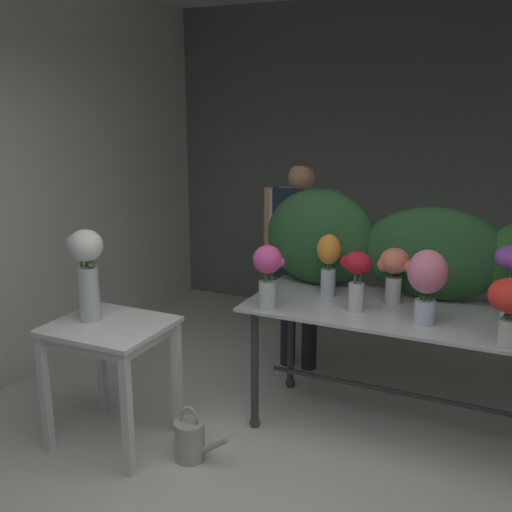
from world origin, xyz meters
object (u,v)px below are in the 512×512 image
at_px(vase_rosy_ranunculus, 427,279).
at_px(vase_coral_anemones, 394,270).
at_px(display_table_glass, 414,332).
at_px(vase_crimson_freesia, 357,275).
at_px(side_table_white, 110,341).
at_px(vase_fuchsia_roses, 268,271).
at_px(florist, 300,244).
at_px(watering_can, 190,440).
at_px(vase_white_roses_tall, 86,269).
at_px(vase_sunset_lilies, 329,261).

bearing_deg(vase_rosy_ranunculus, vase_coral_anemones, 130.38).
height_order(display_table_glass, vase_crimson_freesia, vase_crimson_freesia).
bearing_deg(side_table_white, vase_fuchsia_roses, 32.59).
bearing_deg(florist, display_table_glass, -33.87).
distance_m(display_table_glass, vase_rosy_ranunculus, 0.44).
xyz_separation_m(florist, watering_can, (-0.11, -1.48, -0.88)).
relative_size(vase_white_roses_tall, watering_can, 1.59).
xyz_separation_m(florist, vase_crimson_freesia, (0.67, -0.80, 0.05)).
distance_m(side_table_white, vase_coral_anemones, 1.80).
bearing_deg(vase_coral_anemones, vase_sunset_lilies, -175.42).
bearing_deg(vase_crimson_freesia, vase_sunset_lilies, 139.48).
bearing_deg(vase_fuchsia_roses, vase_coral_anemones, 32.38).
relative_size(vase_coral_anemones, vase_white_roses_tall, 0.63).
relative_size(side_table_white, vase_sunset_lilies, 1.90).
height_order(florist, vase_fuchsia_roses, florist).
distance_m(display_table_glass, side_table_white, 1.84).
height_order(florist, vase_crimson_freesia, florist).
xyz_separation_m(display_table_glass, watering_can, (-1.11, -0.81, -0.58)).
height_order(vase_rosy_ranunculus, watering_can, vase_rosy_ranunculus).
height_order(side_table_white, vase_white_roses_tall, vase_white_roses_tall).
height_order(display_table_glass, vase_coral_anemones, vase_coral_anemones).
bearing_deg(vase_fuchsia_roses, watering_can, -119.31).
height_order(vase_sunset_lilies, vase_white_roses_tall, vase_white_roses_tall).
distance_m(display_table_glass, vase_white_roses_tall, 2.01).
xyz_separation_m(display_table_glass, vase_sunset_lilies, (-0.58, 0.08, 0.37)).
bearing_deg(display_table_glass, side_table_white, -153.15).
distance_m(vase_sunset_lilies, watering_can, 1.40).
distance_m(vase_crimson_freesia, vase_sunset_lilies, 0.32).
relative_size(display_table_glass, vase_fuchsia_roses, 5.16).
relative_size(vase_coral_anemones, vase_sunset_lilies, 0.86).
height_order(vase_crimson_freesia, vase_rosy_ranunculus, vase_rosy_ranunculus).
xyz_separation_m(vase_rosy_ranunculus, watering_can, (-1.20, -0.63, -0.97)).
bearing_deg(vase_coral_anemones, vase_rosy_ranunculus, -49.62).
bearing_deg(side_table_white, vase_white_roses_tall, 179.89).
relative_size(florist, vase_crimson_freesia, 4.39).
distance_m(vase_coral_anemones, watering_can, 1.61).
bearing_deg(vase_rosy_ranunculus, vase_white_roses_tall, -160.70).
xyz_separation_m(vase_crimson_freesia, vase_white_roses_tall, (-1.45, -0.70, 0.04)).
height_order(side_table_white, florist, florist).
bearing_deg(side_table_white, display_table_glass, 26.85).
distance_m(side_table_white, florist, 1.67).
height_order(vase_crimson_freesia, vase_white_roses_tall, vase_white_roses_tall).
height_order(side_table_white, vase_rosy_ranunculus, vase_rosy_ranunculus).
relative_size(side_table_white, vase_coral_anemones, 2.20).
bearing_deg(vase_coral_anemones, watering_can, -135.93).
distance_m(side_table_white, watering_can, 0.76).
height_order(vase_crimson_freesia, vase_fuchsia_roses, vase_fuchsia_roses).
height_order(display_table_glass, florist, florist).
xyz_separation_m(side_table_white, vase_fuchsia_roses, (0.81, 0.52, 0.40)).
bearing_deg(display_table_glass, vase_white_roses_tall, -155.02).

